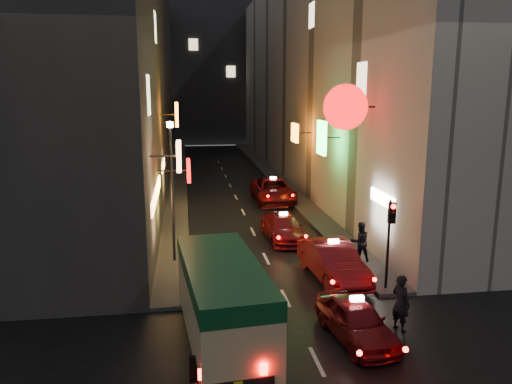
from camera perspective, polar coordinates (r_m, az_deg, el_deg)
name	(u,v)px	position (r m, az deg, el deg)	size (l,w,h in m)	color
building_left	(128,73)	(42.99, -14.46, 13.05)	(7.65, 52.00, 18.00)	#373532
building_right	(319,74)	(44.32, 7.16, 13.27)	(8.40, 52.00, 18.00)	#A7A299
building_far	(207,66)	(74.91, -5.64, 14.19)	(30.00, 10.00, 22.00)	#2E2E32
sidewalk_left	(178,179)	(43.45, -8.94, 1.43)	(1.50, 52.00, 0.15)	#454240
sidewalk_right	(275,177)	(44.15, 2.16, 1.73)	(1.50, 52.00, 0.15)	#454240
minibus	(223,294)	(15.43, -3.82, -11.50)	(2.74, 6.37, 2.66)	#D3BA83
taxi_near	(356,317)	(16.39, 11.38, -13.85)	(2.55, 4.90, 1.66)	maroon
taxi_second	(333,258)	(20.99, 8.80, -7.48)	(2.81, 5.82, 1.96)	maroon
taxi_third	(283,225)	(26.10, 3.14, -3.83)	(2.13, 4.84, 1.69)	maroon
taxi_far	(273,188)	(34.85, 1.97, 0.43)	(2.37, 5.78, 2.01)	maroon
pedestrian_crossing	(401,299)	(17.17, 16.23, -11.68)	(0.71, 0.45, 2.15)	black
pedestrian_sidewalk	(360,239)	(22.79, 11.82, -5.29)	(0.78, 0.49, 2.07)	black
traffic_light	(391,226)	(19.52, 15.12, -3.74)	(0.26, 0.43, 3.50)	black
lamp_post	(172,183)	(22.14, -9.58, 1.07)	(0.28, 0.28, 6.22)	black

